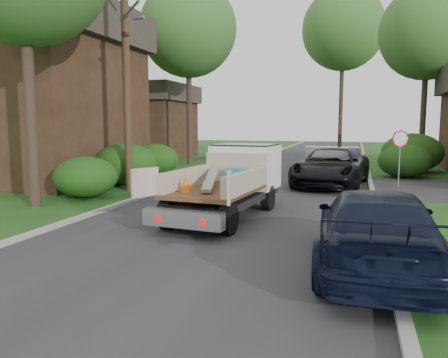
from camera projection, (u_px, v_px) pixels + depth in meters
ground at (221, 226)px, 11.70m from camera, size 120.00×120.00×0.00m
road at (282, 180)px, 21.20m from camera, size 8.00×90.00×0.02m
curb_left at (202, 176)px, 22.37m from camera, size 0.20×90.00×0.12m
curb_right at (370, 182)px, 20.02m from camera, size 0.20×90.00×0.12m
stop_sign at (400, 146)px, 18.54m from camera, size 0.71×0.32×2.48m
utility_pole at (126, 62)px, 17.35m from camera, size 2.42×1.25×10.00m
house_left_near at (28, 92)px, 21.25m from camera, size 9.72×8.64×8.40m
house_left_far at (144, 120)px, 36.08m from camera, size 7.56×7.56×6.00m
hedge_left_a at (86, 177)px, 16.23m from camera, size 2.34×2.34×1.53m
hedge_left_b at (126, 164)px, 19.62m from camera, size 2.86×2.86×1.87m
hedge_left_c at (154, 160)px, 23.04m from camera, size 2.60×2.60×1.70m
hedge_right_a at (404, 161)px, 22.28m from camera, size 2.60×2.60×1.70m
hedge_right_b at (412, 153)px, 24.90m from camera, size 3.38×3.38×2.21m
tree_left_far at (188, 29)px, 28.87m from camera, size 6.40×6.40×12.20m
tree_right_far at (428, 32)px, 27.49m from camera, size 6.00×6.00×11.50m
tree_left_back at (66, 22)px, 26.93m from camera, size 6.00×6.00×12.00m
tree_center_far at (343, 29)px, 38.25m from camera, size 7.20×7.20×14.60m
flatbed_truck at (234, 176)px, 13.36m from camera, size 2.78×5.67×2.08m
black_pickup at (331, 167)px, 19.34m from camera, size 3.46×6.30×1.67m
navy_suv at (375, 230)px, 8.14m from camera, size 2.28×5.32×1.53m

